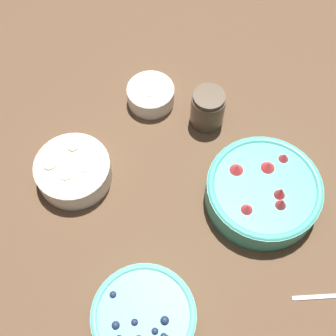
{
  "coord_description": "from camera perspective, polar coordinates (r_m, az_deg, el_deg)",
  "views": [
    {
      "loc": [
        0.33,
        -0.23,
        0.9
      ],
      "look_at": [
        -0.07,
        0.0,
        0.04
      ],
      "focal_mm": 50.0,
      "sensor_mm": 36.0,
      "label": 1
    }
  ],
  "objects": [
    {
      "name": "ground_plane",
      "position": [
        0.99,
        1.94,
        -4.28
      ],
      "size": [
        4.0,
        4.0,
        0.0
      ],
      "primitive_type": "plane",
      "color": "brown"
    },
    {
      "name": "jar_chocolate",
      "position": [
        1.06,
        4.85,
        7.17
      ],
      "size": [
        0.08,
        0.08,
        0.09
      ],
      "color": "brown",
      "rests_on": "ground_plane"
    },
    {
      "name": "bowl_cream",
      "position": [
        1.1,
        -2.13,
        9.05
      ],
      "size": [
        0.11,
        0.11,
        0.05
      ],
      "color": "white",
      "rests_on": "ground_plane"
    },
    {
      "name": "bowl_blueberries",
      "position": [
        0.88,
        -2.96,
        -17.75
      ],
      "size": [
        0.19,
        0.19,
        0.06
      ],
      "color": "#56B7A8",
      "rests_on": "ground_plane"
    },
    {
      "name": "bowl_bananas",
      "position": [
        1.0,
        -11.5,
        -0.24
      ],
      "size": [
        0.16,
        0.16,
        0.06
      ],
      "color": "white",
      "rests_on": "ground_plane"
    },
    {
      "name": "bowl_strawberries",
      "position": [
        0.98,
        11.52,
        -2.73
      ],
      "size": [
        0.23,
        0.23,
        0.09
      ],
      "color": "#47AD9E",
      "rests_on": "ground_plane"
    }
  ]
}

